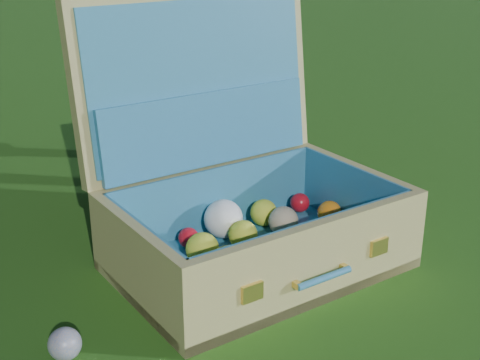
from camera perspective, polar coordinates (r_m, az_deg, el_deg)
The scene contains 3 objects.
ground at distance 1.60m, azimuth 7.80°, elevation -8.40°, with size 60.00×60.00×0.00m, color #215114.
stray_ball at distance 1.36m, azimuth -14.73°, elevation -13.38°, with size 0.07×0.07×0.07m, color #3E5FA1.
suitcase at distance 1.63m, azimuth -0.27°, elevation -0.68°, with size 0.70×0.60×0.63m.
Camera 1 is at (-0.86, -1.09, 0.79)m, focal length 50.00 mm.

